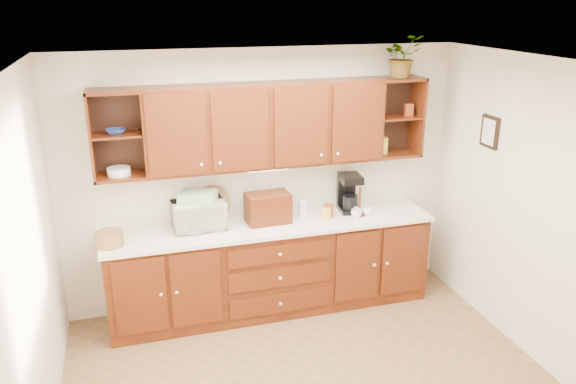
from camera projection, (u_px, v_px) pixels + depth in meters
ceiling at (325, 69)px, 3.65m from camera, size 4.00×4.00×0.00m
back_wall at (263, 179)px, 5.67m from camera, size 4.00×0.00×4.00m
left_wall at (23, 288)px, 3.55m from camera, size 0.00×3.50×3.50m
right_wall at (550, 221)px, 4.61m from camera, size 0.00×3.50×3.50m
base_cabinets at (272, 268)px, 5.67m from camera, size 3.20×0.60×0.90m
countertop at (271, 225)px, 5.51m from camera, size 3.24×0.64×0.04m
upper_cabinets at (267, 125)px, 5.33m from camera, size 3.20×0.33×0.80m
undercabinet_light at (268, 169)px, 5.42m from camera, size 0.40×0.05×0.02m
framed_picture at (490, 132)px, 5.24m from camera, size 0.03×0.24×0.30m
wicker_basket at (109, 239)px, 4.99m from camera, size 0.30×0.30×0.13m
microwave at (199, 215)px, 5.35m from camera, size 0.51×0.37×0.27m
towel_stack at (198, 197)px, 5.28m from camera, size 0.40×0.35×0.10m
wine_bottle at (191, 215)px, 5.31m from camera, size 0.08×0.08×0.30m
woven_tray at (213, 219)px, 5.59m from camera, size 0.37×0.15×0.36m
bread_box at (268, 208)px, 5.49m from camera, size 0.44×0.29×0.30m
mug_tree at (359, 211)px, 5.71m from camera, size 0.27×0.27×0.30m
canister_red at (328, 210)px, 5.66m from camera, size 0.13×0.13×0.13m
canister_white at (303, 209)px, 5.64m from camera, size 0.10×0.10×0.17m
canister_yellow at (326, 214)px, 5.57m from camera, size 0.09×0.09×0.11m
coffee_maker at (349, 193)px, 5.79m from camera, size 0.23×0.29×0.39m
bowl_stack at (116, 131)px, 4.94m from camera, size 0.20×0.20×0.04m
plate_stack at (119, 171)px, 5.05m from camera, size 0.26×0.26×0.07m
pantry_box_yellow at (382, 145)px, 5.74m from camera, size 0.11×0.10×0.17m
pantry_box_red at (409, 110)px, 5.68m from camera, size 0.09×0.09×0.12m
potted_plant at (402, 56)px, 5.44m from camera, size 0.41×0.36×0.41m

